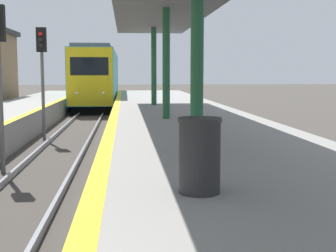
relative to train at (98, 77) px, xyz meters
The scene contains 3 objects.
train is the anchor object (origin of this frame).
signal_far 18.75m from the train, 93.07° to the right, with size 0.36×0.31×4.22m.
trash_bin 30.86m from the train, 84.40° to the right, with size 0.57×0.57×0.98m.
Camera 1 is at (2.06, -1.12, 2.56)m, focal length 50.00 mm.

